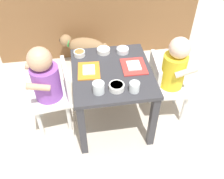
{
  "coord_description": "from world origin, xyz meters",
  "views": [
    {
      "loc": [
        -0.19,
        -1.24,
        1.46
      ],
      "look_at": [
        0.0,
        0.0,
        0.3
      ],
      "focal_mm": 39.68,
      "sensor_mm": 36.0,
      "label": 1
    }
  ],
  "objects_px": {
    "seated_child_right": "(172,70)",
    "water_cup_right": "(99,88)",
    "veggie_bowl_far": "(79,53)",
    "cereal_bowl_left_side": "(104,50)",
    "food_tray_left": "(89,70)",
    "veggie_bowl_near": "(123,50)",
    "dog": "(84,47)",
    "dining_table": "(112,81)",
    "food_tray_right": "(134,66)",
    "seated_child_left": "(47,80)",
    "cereal_bowl_right_side": "(117,87)",
    "water_cup_left": "(134,87)"
  },
  "relations": [
    {
      "from": "food_tray_right",
      "to": "cereal_bowl_left_side",
      "type": "relative_size",
      "value": 2.05
    },
    {
      "from": "cereal_bowl_right_side",
      "to": "seated_child_left",
      "type": "bearing_deg",
      "value": 153.81
    },
    {
      "from": "dining_table",
      "to": "cereal_bowl_right_side",
      "type": "distance_m",
      "value": 0.21
    },
    {
      "from": "seated_child_left",
      "to": "food_tray_right",
      "type": "distance_m",
      "value": 0.57
    },
    {
      "from": "cereal_bowl_left_side",
      "to": "seated_child_right",
      "type": "bearing_deg",
      "value": -24.72
    },
    {
      "from": "dog",
      "to": "seated_child_left",
      "type": "bearing_deg",
      "value": -112.02
    },
    {
      "from": "cereal_bowl_left_side",
      "to": "cereal_bowl_right_side",
      "type": "bearing_deg",
      "value": -85.54
    },
    {
      "from": "dog",
      "to": "seated_child_right",
      "type": "bearing_deg",
      "value": -51.02
    },
    {
      "from": "dog",
      "to": "cereal_bowl_left_side",
      "type": "distance_m",
      "value": 0.58
    },
    {
      "from": "seated_child_left",
      "to": "seated_child_right",
      "type": "distance_m",
      "value": 0.84
    },
    {
      "from": "veggie_bowl_far",
      "to": "cereal_bowl_left_side",
      "type": "bearing_deg",
      "value": 4.44
    },
    {
      "from": "veggie_bowl_near",
      "to": "food_tray_left",
      "type": "bearing_deg",
      "value": -144.8
    },
    {
      "from": "seated_child_left",
      "to": "dog",
      "type": "bearing_deg",
      "value": 67.98
    },
    {
      "from": "veggie_bowl_near",
      "to": "water_cup_left",
      "type": "bearing_deg",
      "value": -91.06
    },
    {
      "from": "cereal_bowl_left_side",
      "to": "water_cup_right",
      "type": "bearing_deg",
      "value": -101.37
    },
    {
      "from": "veggie_bowl_near",
      "to": "dog",
      "type": "bearing_deg",
      "value": 116.37
    },
    {
      "from": "seated_child_left",
      "to": "food_tray_left",
      "type": "height_order",
      "value": "seated_child_left"
    },
    {
      "from": "seated_child_right",
      "to": "food_tray_left",
      "type": "height_order",
      "value": "seated_child_right"
    },
    {
      "from": "dog",
      "to": "water_cup_left",
      "type": "relative_size",
      "value": 7.03
    },
    {
      "from": "seated_child_left",
      "to": "veggie_bowl_far",
      "type": "distance_m",
      "value": 0.29
    },
    {
      "from": "seated_child_left",
      "to": "cereal_bowl_left_side",
      "type": "distance_m",
      "value": 0.44
    },
    {
      "from": "water_cup_right",
      "to": "cereal_bowl_left_side",
      "type": "xyz_separation_m",
      "value": [
        0.08,
        0.4,
        -0.01
      ]
    },
    {
      "from": "food_tray_right",
      "to": "water_cup_left",
      "type": "height_order",
      "value": "water_cup_left"
    },
    {
      "from": "dog",
      "to": "water_cup_right",
      "type": "height_order",
      "value": "water_cup_right"
    },
    {
      "from": "veggie_bowl_near",
      "to": "veggie_bowl_far",
      "type": "relative_size",
      "value": 1.11
    },
    {
      "from": "food_tray_right",
      "to": "cereal_bowl_right_side",
      "type": "xyz_separation_m",
      "value": [
        -0.14,
        -0.2,
        0.01
      ]
    },
    {
      "from": "dining_table",
      "to": "veggie_bowl_near",
      "type": "height_order",
      "value": "veggie_bowl_near"
    },
    {
      "from": "dining_table",
      "to": "water_cup_right",
      "type": "height_order",
      "value": "water_cup_right"
    },
    {
      "from": "seated_child_left",
      "to": "seated_child_right",
      "type": "xyz_separation_m",
      "value": [
        0.84,
        -0.02,
        -0.0
      ]
    },
    {
      "from": "dining_table",
      "to": "veggie_bowl_near",
      "type": "bearing_deg",
      "value": 61.75
    },
    {
      "from": "food_tray_right",
      "to": "dog",
      "type": "bearing_deg",
      "value": 113.04
    },
    {
      "from": "seated_child_right",
      "to": "cereal_bowl_left_side",
      "type": "relative_size",
      "value": 7.25
    },
    {
      "from": "seated_child_right",
      "to": "food_tray_right",
      "type": "xyz_separation_m",
      "value": [
        -0.27,
        0.01,
        0.06
      ]
    },
    {
      "from": "cereal_bowl_right_side",
      "to": "veggie_bowl_far",
      "type": "distance_m",
      "value": 0.43
    },
    {
      "from": "food_tray_right",
      "to": "veggie_bowl_far",
      "type": "relative_size",
      "value": 2.41
    },
    {
      "from": "dining_table",
      "to": "veggie_bowl_far",
      "type": "height_order",
      "value": "veggie_bowl_far"
    },
    {
      "from": "seated_child_left",
      "to": "food_tray_left",
      "type": "distance_m",
      "value": 0.28
    },
    {
      "from": "dining_table",
      "to": "food_tray_left",
      "type": "distance_m",
      "value": 0.18
    },
    {
      "from": "food_tray_left",
      "to": "cereal_bowl_right_side",
      "type": "xyz_separation_m",
      "value": [
        0.15,
        -0.2,
        0.01
      ]
    },
    {
      "from": "food_tray_left",
      "to": "water_cup_right",
      "type": "xyz_separation_m",
      "value": [
        0.04,
        -0.21,
        0.02
      ]
    },
    {
      "from": "seated_child_left",
      "to": "seated_child_right",
      "type": "height_order",
      "value": "seated_child_left"
    },
    {
      "from": "veggie_bowl_near",
      "to": "food_tray_right",
      "type": "bearing_deg",
      "value": -77.31
    },
    {
      "from": "dog",
      "to": "cereal_bowl_right_side",
      "type": "height_order",
      "value": "cereal_bowl_right_side"
    },
    {
      "from": "seated_child_right",
      "to": "cereal_bowl_left_side",
      "type": "distance_m",
      "value": 0.49
    },
    {
      "from": "seated_child_right",
      "to": "veggie_bowl_near",
      "type": "xyz_separation_m",
      "value": [
        -0.31,
        0.19,
        0.07
      ]
    },
    {
      "from": "veggie_bowl_near",
      "to": "cereal_bowl_right_side",
      "type": "bearing_deg",
      "value": -105.28
    },
    {
      "from": "seated_child_right",
      "to": "veggie_bowl_far",
      "type": "relative_size",
      "value": 8.51
    },
    {
      "from": "water_cup_right",
      "to": "cereal_bowl_left_side",
      "type": "bearing_deg",
      "value": 78.63
    },
    {
      "from": "cereal_bowl_left_side",
      "to": "seated_child_left",
      "type": "bearing_deg",
      "value": -154.78
    },
    {
      "from": "seated_child_right",
      "to": "water_cup_right",
      "type": "height_order",
      "value": "seated_child_right"
    }
  ]
}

